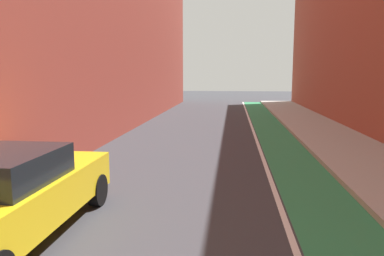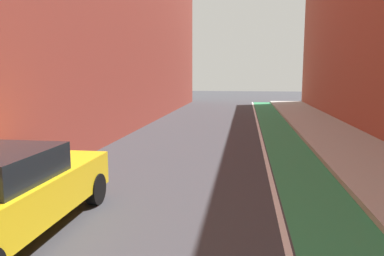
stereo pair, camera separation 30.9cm
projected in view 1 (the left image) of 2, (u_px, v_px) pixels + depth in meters
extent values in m
plane|color=#38383D|center=(205.00, 150.00, 13.62)|extent=(95.80, 95.80, 0.00)
cube|color=#2D8451|center=(279.00, 141.00, 15.28)|extent=(1.60, 43.55, 0.00)
cube|color=white|center=(257.00, 141.00, 15.38)|extent=(0.12, 43.55, 0.00)
cube|color=#A8A59E|center=(337.00, 141.00, 15.03)|extent=(2.98, 43.55, 0.14)
cube|color=yellow|center=(12.00, 200.00, 6.15)|extent=(1.79, 4.54, 0.70)
cube|color=black|center=(1.00, 169.00, 5.85)|extent=(1.56, 1.91, 0.55)
cylinder|color=black|center=(25.00, 187.00, 7.98)|extent=(0.22, 0.66, 0.66)
cylinder|color=black|center=(97.00, 190.00, 7.80)|extent=(0.22, 0.66, 0.66)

